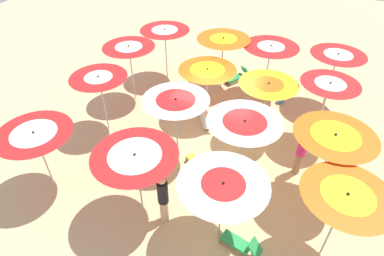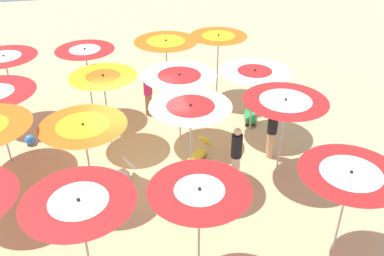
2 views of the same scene
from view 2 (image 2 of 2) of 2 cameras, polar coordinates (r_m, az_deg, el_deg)
The scene contains 21 objects.
ground at distance 12.81m, azimuth -6.85°, elevation -5.04°, with size 39.71×39.71×0.04m, color #D1B57F.
beach_umbrella_0 at distance 15.77m, azimuth 3.53°, elevation 11.64°, with size 2.08×2.08×2.45m.
beach_umbrella_1 at distance 15.08m, azimuth -3.48°, elevation 10.84°, with size 2.22×2.22×2.51m.
beach_umbrella_2 at distance 14.73m, azimuth -14.00°, elevation 9.52°, with size 1.95×1.95×2.51m.
beach_umbrella_3 at distance 15.31m, azimuth -23.67°, elevation 8.17°, with size 2.14×2.14×2.40m.
beach_umbrella_4 at distance 13.62m, azimuth 8.30°, elevation 6.89°, with size 2.25×2.25×2.20m.
beach_umbrella_5 at distance 12.94m, azimuth -1.69°, elevation 6.29°, with size 2.25×2.25×2.31m.
beach_umbrella_6 at distance 13.02m, azimuth -11.68°, elevation 5.94°, with size 2.01×2.01×2.36m.
beach_umbrella_8 at distance 11.62m, azimuth 12.25°, elevation 2.83°, with size 2.27×2.27×2.37m.
beach_umbrella_9 at distance 10.89m, azimuth -0.21°, elevation 2.19°, with size 2.13×2.13×2.46m.
beach_umbrella_10 at distance 11.03m, azimuth -14.22°, elevation -0.36°, with size 2.20×2.20×2.14m.
beach_umbrella_12 at distance 9.46m, azimuth 20.22°, elevation -6.59°, with size 2.16×2.16×2.28m.
beach_umbrella_13 at distance 8.33m, azimuth 0.99°, elevation -9.05°, with size 2.03×2.03×2.35m.
beach_umbrella_14 at distance 8.12m, azimuth -14.73°, elevation -10.24°, with size 2.10×2.10×2.51m.
lounger_0 at distance 14.99m, azimuth 7.74°, elevation 1.80°, with size 0.64×1.18×0.63m.
lounger_1 at distance 12.13m, azimuth -10.21°, elevation -6.44°, with size 1.20×0.90×0.61m.
lounger_2 at distance 12.75m, azimuth 0.70°, elevation -3.68°, with size 1.03×1.13×0.69m.
beachgoer_0 at distance 14.93m, azimuth -5.88°, elevation 4.86°, with size 0.30×0.30×1.74m.
beachgoer_1 at distance 12.79m, azimuth 10.64°, elevation -0.18°, with size 0.30×0.30×1.82m.
beachgoer_2 at distance 11.72m, azimuth 5.92°, elevation -3.40°, with size 0.30×0.30×1.69m.
beach_ball at distance 14.51m, azimuth -20.79°, elevation -1.47°, with size 0.32×0.32×0.32m, color #337FE5.
Camera 2 is at (0.62, 10.33, 7.53)m, focal length 40.04 mm.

